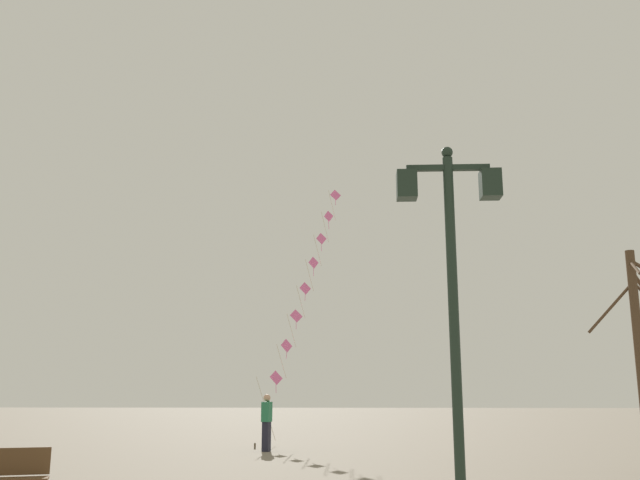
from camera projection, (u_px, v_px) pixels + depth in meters
ground_plane at (315, 451)px, 21.62m from camera, size 160.00×160.00×0.00m
twin_lantern_lamp_post at (451, 256)px, 9.68m from camera, size 1.45×0.28×5.12m
kite_train at (306, 287)px, 27.37m from camera, size 2.75×6.71×10.59m
kite_flyer at (267, 421)px, 21.71m from camera, size 0.31×0.63×1.71m
bare_tree at (640, 348)px, 15.94m from camera, size 2.09×2.05×4.96m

